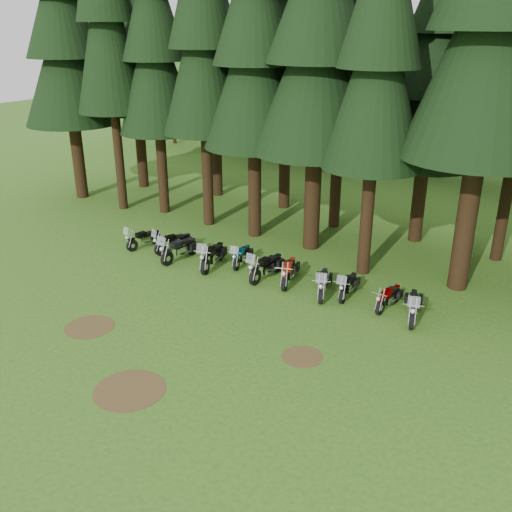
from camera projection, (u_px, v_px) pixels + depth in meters
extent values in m
plane|color=#315F1A|center=(188.00, 326.00, 20.91)|extent=(120.00, 120.00, 0.00)
cylinder|color=#311F10|center=(78.00, 154.00, 35.19)|extent=(0.73, 0.73, 5.51)
cone|color=black|center=(67.00, 64.00, 33.17)|extent=(5.49, 5.49, 6.89)
cone|color=black|center=(59.00, 3.00, 31.92)|extent=(4.39, 4.39, 5.82)
cylinder|color=#311F10|center=(119.00, 152.00, 32.75)|extent=(0.52, 0.52, 6.77)
cone|color=black|center=(107.00, 30.00, 30.25)|extent=(3.92, 3.92, 8.47)
cylinder|color=#311F10|center=(162.00, 165.00, 32.37)|extent=(0.58, 0.58, 5.53)
cone|color=black|center=(156.00, 67.00, 30.34)|extent=(4.32, 4.32, 6.91)
cone|color=black|center=(151.00, 0.00, 29.09)|extent=(3.46, 3.46, 5.83)
cylinder|color=#311F10|center=(207.00, 171.00, 30.28)|extent=(0.58, 0.58, 5.99)
cone|color=black|center=(203.00, 56.00, 28.08)|extent=(4.32, 4.32, 7.49)
cylinder|color=#311F10|center=(255.00, 183.00, 28.73)|extent=(0.66, 0.66, 5.57)
cone|color=black|center=(255.00, 73.00, 26.69)|extent=(4.95, 4.95, 6.96)
cylinder|color=#311F10|center=(313.00, 192.00, 27.09)|extent=(0.77, 0.77, 5.70)
cone|color=black|center=(317.00, 71.00, 25.00)|extent=(5.81, 5.81, 7.12)
cylinder|color=#311F10|center=(367.00, 211.00, 24.29)|extent=(0.55, 0.55, 5.71)
cone|color=black|center=(378.00, 78.00, 22.20)|extent=(4.15, 4.15, 7.14)
cylinder|color=#311F10|center=(468.00, 212.00, 22.71)|extent=(0.80, 0.80, 6.62)
cone|color=black|center=(493.00, 43.00, 20.28)|extent=(5.98, 5.98, 8.27)
cylinder|color=#311F10|center=(141.00, 143.00, 37.43)|extent=(0.67, 0.67, 5.87)
cone|color=black|center=(134.00, 52.00, 35.27)|extent=(5.00, 5.00, 7.33)
cylinder|color=#311F10|center=(217.00, 152.00, 35.61)|extent=(0.60, 0.60, 5.53)
cone|color=black|center=(215.00, 63.00, 33.58)|extent=(4.52, 4.52, 6.91)
cone|color=black|center=(213.00, 2.00, 32.33)|extent=(3.62, 3.62, 5.83)
cylinder|color=#311F10|center=(285.00, 161.00, 33.20)|extent=(0.65, 0.65, 5.55)
cone|color=black|center=(287.00, 65.00, 31.15)|extent=(4.85, 4.85, 6.94)
cone|color=black|center=(288.00, 0.00, 29.90)|extent=(3.88, 3.88, 5.86)
cylinder|color=#311F10|center=(336.00, 176.00, 30.05)|extent=(0.58, 0.58, 5.52)
cone|color=black|center=(342.00, 72.00, 28.02)|extent=(4.35, 4.35, 6.90)
cylinder|color=#311F10|center=(419.00, 196.00, 28.23)|extent=(0.66, 0.66, 4.70)
cone|color=black|center=(430.00, 102.00, 26.50)|extent=(4.94, 4.94, 5.87)
cone|color=black|center=(437.00, 39.00, 25.44)|extent=(3.95, 3.95, 4.96)
cylinder|color=#311F10|center=(505.00, 202.00, 25.73)|extent=(0.53, 0.53, 5.56)
cylinder|color=#311F10|center=(174.00, 125.00, 51.31)|extent=(0.36, 0.36, 3.33)
sphere|color=#36681F|center=(171.00, 73.00, 49.61)|extent=(7.78, 7.78, 7.78)
sphere|color=#36681F|center=(176.00, 84.00, 48.55)|extent=(5.55, 5.55, 5.55)
cylinder|color=#311F10|center=(232.00, 131.00, 48.63)|extent=(0.36, 0.36, 3.29)
sphere|color=#36681F|center=(231.00, 77.00, 46.94)|extent=(7.69, 7.69, 7.69)
sphere|color=#36681F|center=(239.00, 89.00, 45.89)|extent=(5.49, 5.49, 5.49)
cylinder|color=#311F10|center=(283.00, 143.00, 45.11)|extent=(0.36, 0.36, 2.80)
sphere|color=#36681F|center=(284.00, 94.00, 43.68)|extent=(6.53, 6.53, 6.53)
sphere|color=#36681F|center=(291.00, 105.00, 42.79)|extent=(4.67, 4.67, 4.67)
cylinder|color=#311F10|center=(351.00, 152.00, 42.52)|extent=(0.36, 0.36, 2.55)
sphere|color=#36681F|center=(354.00, 105.00, 41.22)|extent=(5.95, 5.95, 5.95)
sphere|color=#36681F|center=(363.00, 116.00, 40.41)|extent=(4.25, 4.25, 4.25)
cylinder|color=#311F10|center=(440.00, 160.00, 40.28)|extent=(0.36, 0.36, 2.47)
sphere|color=#36681F|center=(446.00, 113.00, 39.02)|extent=(5.76, 5.76, 5.76)
sphere|color=#36681F|center=(457.00, 124.00, 38.23)|extent=(4.12, 4.12, 4.12)
cylinder|color=#4C3D1E|center=(89.00, 327.00, 20.87)|extent=(1.80, 1.80, 0.01)
cylinder|color=#4C3D1E|center=(302.00, 357.00, 19.03)|extent=(1.40, 1.40, 0.01)
cylinder|color=#4C3D1E|center=(130.00, 390.00, 17.30)|extent=(2.20, 2.20, 0.01)
cylinder|color=black|center=(132.00, 245.00, 27.58)|extent=(0.25, 0.62, 0.60)
cylinder|color=black|center=(156.00, 238.00, 28.51)|extent=(0.25, 0.62, 0.60)
cube|color=silver|center=(145.00, 240.00, 28.04)|extent=(0.38, 0.68, 0.31)
cube|color=black|center=(141.00, 235.00, 27.78)|extent=(0.37, 0.55, 0.22)
cube|color=black|center=(148.00, 233.00, 28.07)|extent=(0.37, 0.55, 0.11)
cube|color=silver|center=(126.00, 231.00, 27.08)|extent=(0.40, 0.19, 0.36)
cylinder|color=black|center=(161.00, 249.00, 27.09)|extent=(0.32, 0.65, 0.64)
cylinder|color=black|center=(187.00, 242.00, 27.98)|extent=(0.32, 0.65, 0.64)
cube|color=silver|center=(175.00, 243.00, 27.53)|extent=(0.46, 0.73, 0.33)
cube|color=black|center=(170.00, 238.00, 27.26)|extent=(0.44, 0.60, 0.23)
cube|color=black|center=(178.00, 236.00, 27.54)|extent=(0.44, 0.60, 0.12)
cube|color=silver|center=(154.00, 233.00, 26.59)|extent=(0.42, 0.24, 0.38)
cylinder|color=black|center=(167.00, 258.00, 25.95)|extent=(0.19, 0.71, 0.71)
cylinder|color=black|center=(192.00, 248.00, 27.18)|extent=(0.19, 0.71, 0.71)
cube|color=silver|center=(180.00, 251.00, 26.57)|extent=(0.34, 0.77, 0.36)
cube|color=black|center=(176.00, 244.00, 26.24)|extent=(0.36, 0.61, 0.26)
cube|color=black|center=(184.00, 242.00, 26.62)|extent=(0.36, 0.61, 0.13)
cube|color=silver|center=(161.00, 241.00, 25.34)|extent=(0.46, 0.16, 0.42)
cylinder|color=black|center=(205.00, 267.00, 25.04)|extent=(0.33, 0.74, 0.73)
cylinder|color=black|center=(220.00, 253.00, 26.54)|extent=(0.33, 0.74, 0.73)
cube|color=silver|center=(213.00, 257.00, 25.80)|extent=(0.49, 0.82, 0.37)
cube|color=black|center=(211.00, 251.00, 25.43)|extent=(0.47, 0.67, 0.26)
cube|color=black|center=(215.00, 248.00, 25.89)|extent=(0.47, 0.67, 0.13)
cube|color=silver|center=(201.00, 249.00, 24.38)|extent=(0.48, 0.25, 0.44)
cylinder|color=black|center=(236.00, 264.00, 25.47)|extent=(0.26, 0.60, 0.59)
cylinder|color=black|center=(247.00, 253.00, 26.67)|extent=(0.26, 0.60, 0.59)
cube|color=silver|center=(242.00, 257.00, 26.08)|extent=(0.39, 0.67, 0.30)
cube|color=navy|center=(240.00, 252.00, 25.77)|extent=(0.37, 0.54, 0.21)
cube|color=black|center=(244.00, 249.00, 26.14)|extent=(0.37, 0.54, 0.11)
cube|color=silver|center=(234.00, 250.00, 24.93)|extent=(0.39, 0.20, 0.35)
cylinder|color=black|center=(255.00, 277.00, 24.06)|extent=(0.19, 0.72, 0.71)
cylinder|color=black|center=(277.00, 264.00, 25.31)|extent=(0.19, 0.72, 0.71)
cube|color=silver|center=(267.00, 268.00, 24.69)|extent=(0.34, 0.77, 0.37)
cube|color=black|center=(264.00, 262.00, 24.35)|extent=(0.35, 0.61, 0.26)
cube|color=black|center=(270.00, 259.00, 24.74)|extent=(0.35, 0.61, 0.13)
cube|color=silver|center=(250.00, 259.00, 23.45)|extent=(0.46, 0.16, 0.43)
cylinder|color=black|center=(285.00, 283.00, 23.54)|extent=(0.36, 0.70, 0.69)
cylinder|color=black|center=(292.00, 268.00, 24.99)|extent=(0.36, 0.70, 0.69)
cube|color=silver|center=(289.00, 273.00, 24.27)|extent=(0.51, 0.79, 0.36)
cube|color=red|center=(288.00, 267.00, 23.92)|extent=(0.48, 0.64, 0.25)
cube|color=black|center=(290.00, 263.00, 24.36)|extent=(0.48, 0.64, 0.13)
cylinder|color=black|center=(321.00, 296.00, 22.48)|extent=(0.38, 0.68, 0.67)
cylinder|color=black|center=(324.00, 279.00, 23.92)|extent=(0.38, 0.68, 0.67)
cube|color=silver|center=(323.00, 285.00, 23.21)|extent=(0.53, 0.77, 0.35)
cube|color=black|center=(323.00, 279.00, 22.86)|extent=(0.49, 0.63, 0.24)
cube|color=black|center=(324.00, 275.00, 23.30)|extent=(0.49, 0.63, 0.12)
cube|color=silver|center=(321.00, 278.00, 21.86)|extent=(0.45, 0.28, 0.40)
cylinder|color=black|center=(343.00, 296.00, 22.51)|extent=(0.21, 0.62, 0.61)
cylinder|color=black|center=(353.00, 282.00, 23.70)|extent=(0.21, 0.62, 0.61)
cube|color=silver|center=(348.00, 287.00, 23.11)|extent=(0.34, 0.67, 0.31)
cube|color=black|center=(347.00, 281.00, 22.80)|extent=(0.34, 0.54, 0.22)
cube|color=black|center=(350.00, 278.00, 23.17)|extent=(0.34, 0.54, 0.11)
cube|color=silver|center=(342.00, 280.00, 21.96)|extent=(0.40, 0.17, 0.36)
cylinder|color=black|center=(380.00, 308.00, 21.64)|extent=(0.17, 0.60, 0.60)
cylinder|color=black|center=(396.00, 295.00, 22.66)|extent=(0.17, 0.60, 0.60)
cube|color=silver|center=(389.00, 299.00, 22.15)|extent=(0.30, 0.65, 0.31)
cube|color=#710002|center=(387.00, 293.00, 21.87)|extent=(0.31, 0.52, 0.22)
cube|color=black|center=(392.00, 290.00, 22.19)|extent=(0.31, 0.52, 0.11)
cylinder|color=black|center=(412.00, 321.00, 20.61)|extent=(0.33, 0.69, 0.68)
cylinder|color=black|center=(413.00, 301.00, 22.02)|extent=(0.33, 0.69, 0.68)
cube|color=silver|center=(413.00, 308.00, 21.33)|extent=(0.48, 0.77, 0.35)
cube|color=black|center=(414.00, 302.00, 20.97)|extent=(0.46, 0.63, 0.25)
cube|color=black|center=(414.00, 297.00, 21.41)|extent=(0.46, 0.63, 0.12)
cube|color=silver|center=(414.00, 302.00, 19.98)|extent=(0.45, 0.25, 0.41)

